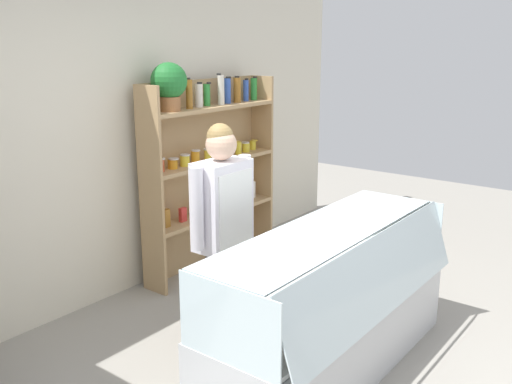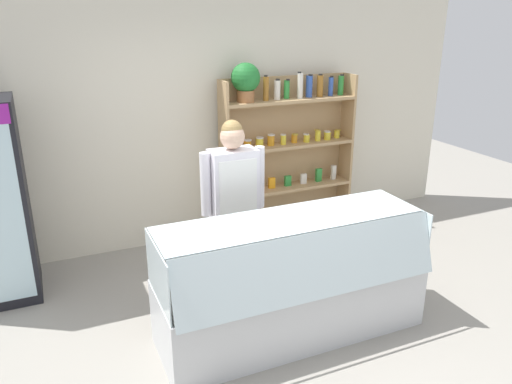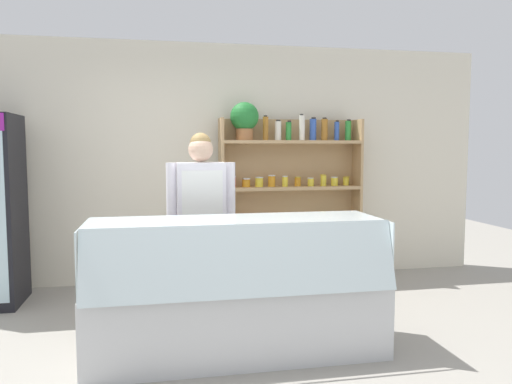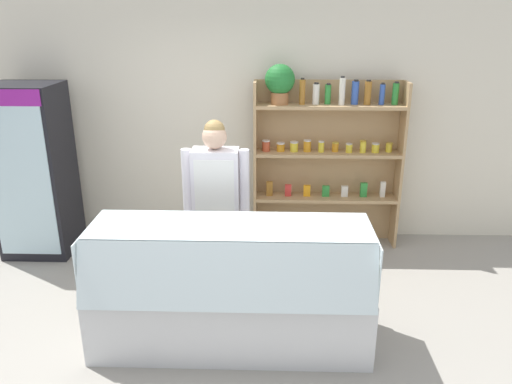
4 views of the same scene
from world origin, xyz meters
name	(u,v)px [view 2 (image 2 of 4)]	position (x,y,z in m)	size (l,w,h in m)	color
ground_plane	(282,335)	(0.00, 0.00, 0.00)	(12.00, 12.00, 0.00)	gray
back_wall	(196,124)	(0.00, 2.21, 1.35)	(6.80, 0.10, 2.70)	silver
shelving_unit	(280,137)	(0.92, 1.95, 1.17)	(1.62, 0.32, 2.03)	tan
deli_display_case	(291,299)	(0.08, 0.02, 0.31)	(2.17, 0.78, 1.01)	silver
shop_clerk	(234,195)	(-0.10, 0.82, 0.98)	(0.60, 0.25, 1.66)	#4C4233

